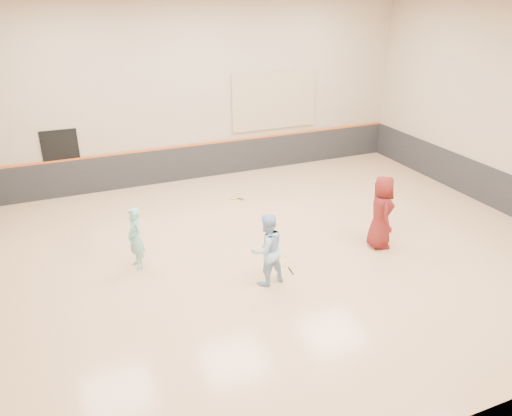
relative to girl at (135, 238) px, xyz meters
name	(u,v)px	position (x,y,z in m)	size (l,w,h in m)	color
room	(271,225)	(3.23, -0.68, 0.05)	(15.04, 12.04, 6.22)	tan
wainscot_back	(201,161)	(3.23, 5.29, -0.17)	(14.90, 0.04, 1.20)	#232326
wainscot_right	(495,189)	(10.70, -0.68, -0.17)	(0.04, 11.90, 1.20)	#232326
accent_stripe	(200,144)	(3.23, 5.28, 0.45)	(14.90, 0.03, 0.06)	#D85914
acoustic_panel	(274,101)	(6.03, 5.27, 1.73)	(3.20, 0.08, 2.00)	tan
doorway	(63,164)	(-1.27, 5.30, 0.33)	(1.10, 0.05, 2.20)	black
girl	(135,238)	(0.00, 0.00, 0.00)	(0.56, 0.37, 1.53)	#78D1C3
instructor	(267,250)	(2.58, -1.87, 0.09)	(0.83, 0.65, 1.72)	#9CC9F2
young_man	(381,212)	(6.00, -1.37, 0.20)	(0.94, 0.61, 1.93)	maroon
held_racket	(284,261)	(2.88, -2.15, -0.11)	(0.47, 0.47, 0.45)	yellow
spare_racket	(233,197)	(3.60, 3.07, -0.72)	(0.66, 0.66, 0.09)	#A5B928
ball_under_racket	(259,249)	(3.02, -0.41, -0.73)	(0.07, 0.07, 0.07)	#BEDE33
ball_in_hand	(390,204)	(6.10, -1.55, 0.48)	(0.07, 0.07, 0.07)	#CCD130
ball_beside_spare	(239,193)	(3.88, 3.31, -0.73)	(0.07, 0.07, 0.07)	#C8D130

